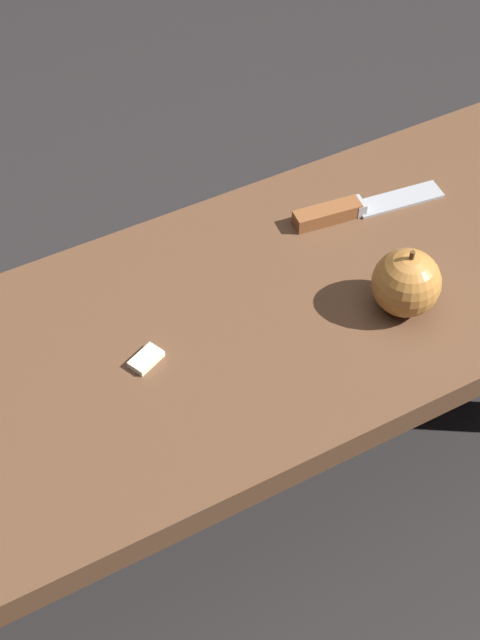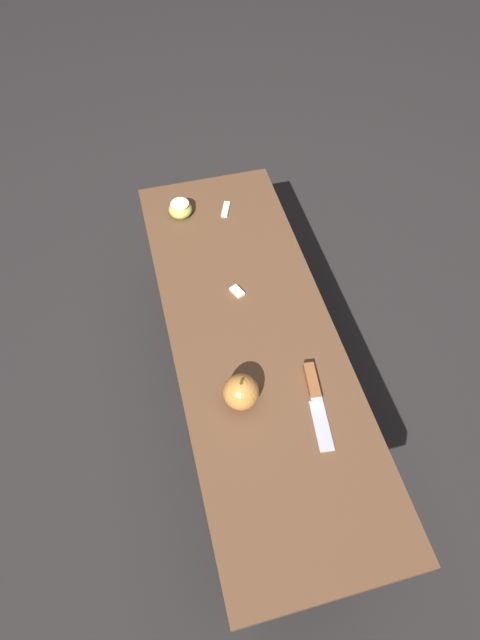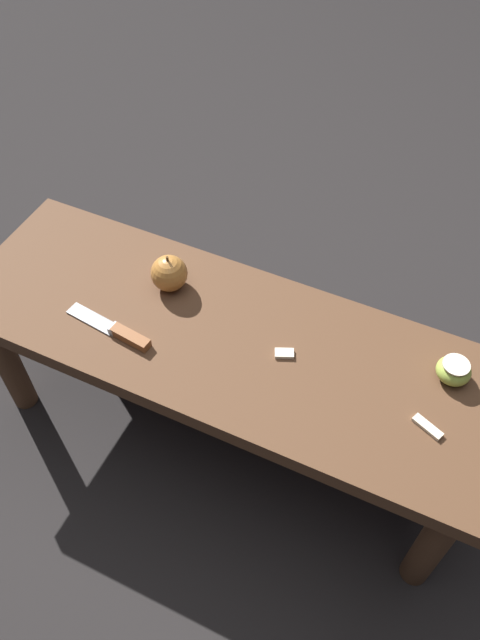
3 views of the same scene
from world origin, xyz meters
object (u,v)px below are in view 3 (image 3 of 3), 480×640
at_px(wooden_bench, 224,353).
at_px(knife, 120,332).
at_px(apple_whole, 169,273).
at_px(apple_cut, 454,371).

height_order(wooden_bench, knife, knife).
height_order(apple_whole, apple_cut, apple_whole).
height_order(knife, apple_whole, apple_whole).
xyz_separation_m(knife, apple_whole, (0.03, 0.16, 0.03)).
xyz_separation_m(wooden_bench, apple_cut, (0.45, 0.09, 0.09)).
xyz_separation_m(knife, apple_cut, (0.64, 0.18, 0.01)).
bearing_deg(knife, wooden_bench, -147.96).
distance_m(apple_whole, apple_cut, 0.61).
relative_size(apple_whole, apple_cut, 1.33).
xyz_separation_m(wooden_bench, knife, (-0.19, -0.09, 0.07)).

